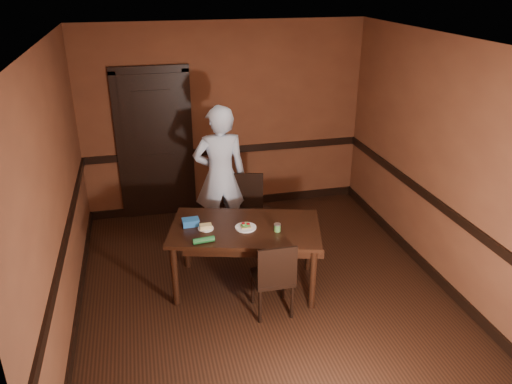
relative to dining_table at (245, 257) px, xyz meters
name	(u,v)px	position (x,y,z in m)	size (l,w,h in m)	color
floor	(263,289)	(0.18, -0.12, -0.38)	(4.00, 4.50, 0.01)	black
ceiling	(265,41)	(0.18, -0.12, 2.32)	(4.00, 4.50, 0.01)	silver
wall_back	(225,120)	(0.18, 2.13, 0.97)	(4.00, 0.02, 2.70)	brown
wall_front	(354,314)	(0.18, -2.37, 0.97)	(4.00, 0.02, 2.70)	brown
wall_left	(56,198)	(-1.82, -0.12, 0.97)	(0.02, 4.50, 2.70)	brown
wall_right	(440,163)	(2.18, -0.12, 0.97)	(0.02, 4.50, 2.70)	brown
dado_back	(226,150)	(0.18, 2.11, 0.52)	(4.00, 0.03, 0.10)	black
dado_left	(65,240)	(-1.81, -0.12, 0.52)	(0.03, 4.50, 0.10)	black
dado_right	(433,200)	(2.16, -0.12, 0.52)	(0.03, 4.50, 0.10)	black
baseboard_back	(227,202)	(0.18, 2.11, -0.32)	(4.00, 0.03, 0.12)	black
baseboard_left	(78,310)	(-1.81, -0.12, -0.32)	(0.03, 4.50, 0.12)	black
baseboard_right	(423,263)	(2.16, -0.12, -0.32)	(0.03, 4.50, 0.12)	black
door	(155,143)	(-0.82, 2.10, 0.72)	(1.05, 0.07, 2.20)	black
dining_table	(245,257)	(0.00, 0.00, 0.00)	(1.61, 0.90, 0.75)	black
chair_far	(253,213)	(0.29, 0.86, 0.10)	(0.44, 0.44, 0.94)	black
chair_near	(272,276)	(0.17, -0.50, 0.05)	(0.40, 0.40, 0.85)	black
person	(220,176)	(-0.08, 1.10, 0.54)	(0.67, 0.44, 1.83)	silver
sandwich_plate	(246,227)	(0.00, -0.02, 0.39)	(0.23, 0.23, 0.06)	white
sauce_jar	(277,227)	(0.31, -0.17, 0.42)	(0.07, 0.07, 0.09)	#4B813C
cheese_saucer	(206,227)	(-0.42, 0.06, 0.40)	(0.17, 0.17, 0.05)	white
food_tub	(191,222)	(-0.57, 0.17, 0.42)	(0.18, 0.13, 0.08)	blue
wrapped_veg	(204,240)	(-0.48, -0.24, 0.41)	(0.06, 0.06, 0.22)	#185425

